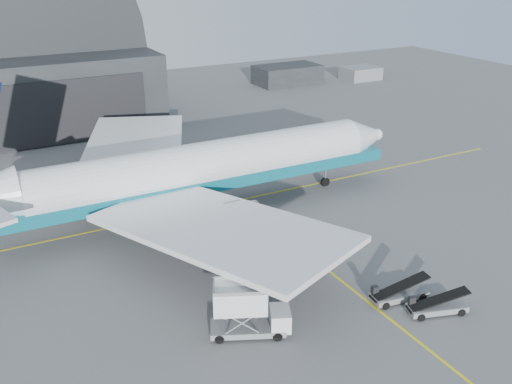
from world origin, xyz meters
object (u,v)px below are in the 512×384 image
pushback_tug (301,266)px  belt_loader_b (436,306)px  airliner (188,171)px  belt_loader_a (398,294)px  catering_truck (247,310)px

pushback_tug → belt_loader_b: bearing=-67.7°
airliner → pushback_tug: 17.43m
pushback_tug → belt_loader_a: belt_loader_a is taller
airliner → belt_loader_a: airliner is taller
airliner → belt_loader_b: 28.99m
catering_truck → belt_loader_b: (14.64, -4.78, -1.50)m
airliner → catering_truck: airliner is taller
airliner → belt_loader_a: size_ratio=9.97×
airliner → belt_loader_b: (10.43, -26.65, -4.61)m
catering_truck → belt_loader_a: catering_truck is taller
airliner → belt_loader_b: size_ratio=10.26×
airliner → catering_truck: bearing=-100.9°
belt_loader_b → pushback_tug: bearing=138.4°
catering_truck → pushback_tug: 10.12m
belt_loader_a → belt_loader_b: bearing=-55.6°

